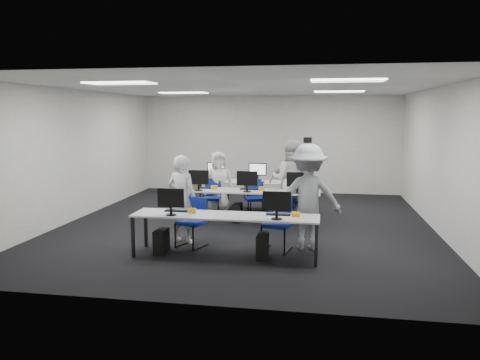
% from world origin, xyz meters
% --- Properties ---
extents(room, '(9.00, 9.02, 3.00)m').
position_xyz_m(room, '(0.00, 0.00, 1.50)').
color(room, black).
rests_on(room, ground).
extents(ceiling_panels, '(5.20, 4.60, 0.02)m').
position_xyz_m(ceiling_panels, '(0.00, 0.00, 2.98)').
color(ceiling_panels, white).
rests_on(ceiling_panels, room).
extents(desk_front, '(3.20, 0.70, 0.73)m').
position_xyz_m(desk_front, '(0.00, -2.40, 0.68)').
color(desk_front, silver).
rests_on(desk_front, ground).
extents(desk_mid, '(3.20, 0.70, 0.73)m').
position_xyz_m(desk_mid, '(0.00, 0.20, 0.68)').
color(desk_mid, silver).
rests_on(desk_mid, ground).
extents(desk_back, '(3.20, 0.70, 0.73)m').
position_xyz_m(desk_back, '(0.00, 1.60, 0.68)').
color(desk_back, silver).
rests_on(desk_back, ground).
extents(equipment_front, '(2.51, 0.41, 1.19)m').
position_xyz_m(equipment_front, '(-0.19, -2.42, 0.36)').
color(equipment_front, '#0D2EB5').
rests_on(equipment_front, desk_front).
extents(equipment_mid, '(2.91, 0.41, 1.19)m').
position_xyz_m(equipment_mid, '(-0.19, 0.18, 0.36)').
color(equipment_mid, white).
rests_on(equipment_mid, desk_mid).
extents(equipment_back, '(2.91, 0.41, 1.19)m').
position_xyz_m(equipment_back, '(0.19, 1.62, 0.36)').
color(equipment_back, white).
rests_on(equipment_back, desk_back).
extents(chair_0, '(0.59, 0.61, 0.90)m').
position_xyz_m(chair_0, '(-0.73, -1.92, 0.29)').
color(chair_0, navy).
rests_on(chair_0, ground).
extents(chair_1, '(0.56, 0.59, 0.95)m').
position_xyz_m(chair_1, '(0.85, -1.92, 0.30)').
color(chair_1, navy).
rests_on(chair_1, ground).
extents(chair_2, '(0.44, 0.47, 0.83)m').
position_xyz_m(chair_2, '(-0.97, 0.75, 0.26)').
color(chair_2, navy).
rests_on(chair_2, ground).
extents(chair_3, '(0.58, 0.60, 0.89)m').
position_xyz_m(chair_3, '(0.07, 0.69, 0.28)').
color(chair_3, navy).
rests_on(chair_3, ground).
extents(chair_4, '(0.44, 0.48, 0.85)m').
position_xyz_m(chair_4, '(1.06, 0.69, 0.27)').
color(chair_4, navy).
rests_on(chair_4, ground).
extents(chair_5, '(0.57, 0.59, 0.87)m').
position_xyz_m(chair_5, '(-1.06, 1.16, 0.27)').
color(chair_5, navy).
rests_on(chair_5, ground).
extents(chair_6, '(0.41, 0.45, 0.81)m').
position_xyz_m(chair_6, '(0.06, 1.08, 0.26)').
color(chair_6, navy).
rests_on(chair_6, ground).
extents(chair_7, '(0.60, 0.63, 0.98)m').
position_xyz_m(chair_7, '(1.27, 1.11, 0.31)').
color(chair_7, navy).
rests_on(chair_7, ground).
extents(handbag, '(0.39, 0.32, 0.28)m').
position_xyz_m(handbag, '(-1.28, 0.12, 0.87)').
color(handbag, tan).
rests_on(handbag, desk_mid).
extents(student_0, '(0.70, 0.56, 1.68)m').
position_xyz_m(student_0, '(-0.98, -1.65, 0.84)').
color(student_0, beige).
rests_on(student_0, ground).
extents(student_1, '(0.97, 0.80, 1.84)m').
position_xyz_m(student_1, '(0.91, 0.79, 0.92)').
color(student_1, beige).
rests_on(student_1, ground).
extents(student_2, '(0.88, 0.75, 1.52)m').
position_xyz_m(student_2, '(-0.88, 1.09, 0.76)').
color(student_2, beige).
rests_on(student_2, ground).
extents(student_3, '(1.02, 0.55, 1.65)m').
position_xyz_m(student_3, '(0.86, 0.93, 0.82)').
color(student_3, beige).
rests_on(student_3, ground).
extents(photographer, '(1.33, 0.89, 1.91)m').
position_xyz_m(photographer, '(1.38, -1.70, 0.95)').
color(photographer, gray).
rests_on(photographer, ground).
extents(dslr_camera, '(0.17, 0.20, 0.10)m').
position_xyz_m(dslr_camera, '(1.35, -1.52, 1.97)').
color(dslr_camera, black).
rests_on(dslr_camera, photographer).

